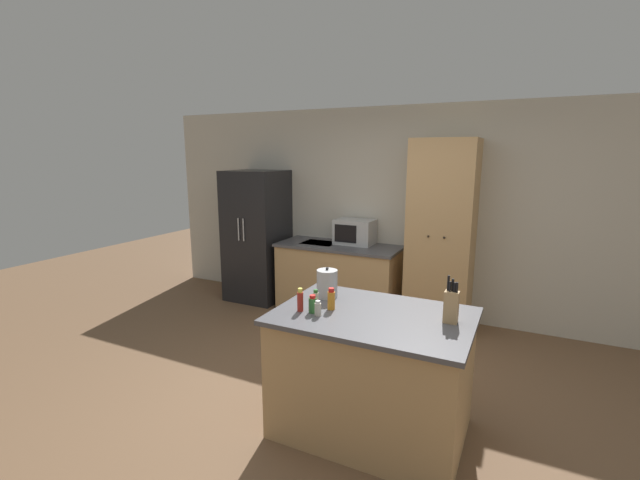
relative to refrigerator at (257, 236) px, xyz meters
The scene contains 15 objects.
ground_plane 2.97m from the refrigerator, 43.64° to the right, with size 14.00×14.00×0.00m, color brown.
wall_back 2.12m from the refrigerator, 10.53° to the left, with size 7.20×0.06×2.60m.
refrigerator is the anchor object (origin of this frame).
back_counter 1.32m from the refrigerator, ahead, with size 1.58×0.68×0.88m.
pantry_cabinet 2.51m from the refrigerator, ahead, with size 0.71×0.61×2.19m.
kitchen_island 3.28m from the refrigerator, 41.02° to the right, with size 1.38×0.96×0.91m.
microwave 1.42m from the refrigerator, ahead, with size 0.48×0.35×0.32m.
knife_block 3.61m from the refrigerator, 34.68° to the right, with size 0.09×0.07×0.32m.
spice_bottle_tall_dark 3.06m from the refrigerator, 45.49° to the right, with size 0.06×0.06×0.16m.
spice_bottle_short_red 3.15m from the refrigerator, 47.87° to the right, with size 0.05×0.05×0.11m.
spice_bottle_amber_oil 3.03m from the refrigerator, 49.72° to the right, with size 0.04×0.04×0.17m.
spice_bottle_green_herb 3.08m from the refrigerator, 48.23° to the right, with size 0.06×0.06×0.13m.
spice_bottle_pale_salt 2.96m from the refrigerator, 47.17° to the right, with size 0.04×0.04×0.13m.
kettle 2.79m from the refrigerator, 44.18° to the right, with size 0.16×0.16×0.24m.
fire_extinguisher 0.94m from the refrigerator, behind, with size 0.11×0.11×0.40m.
Camera 1 is at (1.33, -2.92, 2.03)m, focal length 24.00 mm.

